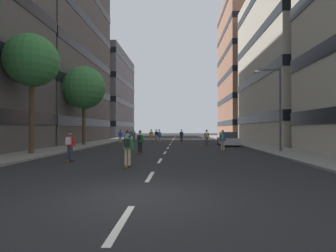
{
  "coord_description": "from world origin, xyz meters",
  "views": [
    {
      "loc": [
        1.19,
        -7.17,
        1.91
      ],
      "look_at": [
        0.0,
        18.21,
        2.15
      ],
      "focal_mm": 27.43,
      "sensor_mm": 36.0,
      "label": 1
    }
  ],
  "objects_px": {
    "skater_10": "(127,147)",
    "street_tree_near": "(84,88)",
    "parked_car_near": "(228,139)",
    "skater_12": "(70,144)",
    "skater_11": "(181,135)",
    "skater_0": "(207,137)",
    "skater_8": "(223,139)",
    "skater_7": "(159,135)",
    "skater_5": "(140,140)",
    "skater_9": "(156,134)",
    "skater_1": "(120,136)",
    "skater_2": "(151,135)",
    "skater_3": "(130,135)",
    "skater_4": "(134,134)",
    "skater_6": "(127,139)",
    "streetlamp_right": "(276,100)",
    "street_tree_far": "(32,61)"
  },
  "relations": [
    {
      "from": "skater_9",
      "to": "street_tree_near",
      "type": "bearing_deg",
      "value": -120.72
    },
    {
      "from": "skater_10",
      "to": "street_tree_near",
      "type": "bearing_deg",
      "value": 117.73
    },
    {
      "from": "parked_car_near",
      "to": "street_tree_near",
      "type": "xyz_separation_m",
      "value": [
        -15.93,
        -1.03,
        5.71
      ]
    },
    {
      "from": "skater_3",
      "to": "skater_7",
      "type": "relative_size",
      "value": 1.0
    },
    {
      "from": "skater_2",
      "to": "skater_8",
      "type": "relative_size",
      "value": 1.0
    },
    {
      "from": "skater_7",
      "to": "skater_11",
      "type": "distance_m",
      "value": 3.65
    },
    {
      "from": "skater_0",
      "to": "skater_6",
      "type": "height_order",
      "value": "same"
    },
    {
      "from": "streetlamp_right",
      "to": "skater_1",
      "type": "bearing_deg",
      "value": 141.73
    },
    {
      "from": "skater_0",
      "to": "skater_12",
      "type": "distance_m",
      "value": 16.76
    },
    {
      "from": "skater_10",
      "to": "skater_11",
      "type": "height_order",
      "value": "same"
    },
    {
      "from": "skater_3",
      "to": "skater_11",
      "type": "relative_size",
      "value": 1.0
    },
    {
      "from": "street_tree_near",
      "to": "skater_2",
      "type": "distance_m",
      "value": 13.37
    },
    {
      "from": "streetlamp_right",
      "to": "skater_9",
      "type": "bearing_deg",
      "value": 120.48
    },
    {
      "from": "streetlamp_right",
      "to": "skater_11",
      "type": "relative_size",
      "value": 3.65
    },
    {
      "from": "skater_2",
      "to": "skater_5",
      "type": "xyz_separation_m",
      "value": [
        1.26,
        -18.8,
        0.03
      ]
    },
    {
      "from": "skater_0",
      "to": "skater_6",
      "type": "xyz_separation_m",
      "value": [
        -7.47,
        -6.7,
        0.0
      ]
    },
    {
      "from": "skater_6",
      "to": "skater_9",
      "type": "distance_m",
      "value": 17.72
    },
    {
      "from": "streetlamp_right",
      "to": "skater_6",
      "type": "xyz_separation_m",
      "value": [
        -12.04,
        1.28,
        -3.12
      ]
    },
    {
      "from": "parked_car_near",
      "to": "skater_2",
      "type": "bearing_deg",
      "value": 135.59
    },
    {
      "from": "skater_0",
      "to": "skater_8",
      "type": "bearing_deg",
      "value": -84.03
    },
    {
      "from": "street_tree_far",
      "to": "streetlamp_right",
      "type": "height_order",
      "value": "street_tree_far"
    },
    {
      "from": "skater_7",
      "to": "skater_11",
      "type": "bearing_deg",
      "value": 35.88
    },
    {
      "from": "skater_8",
      "to": "skater_10",
      "type": "xyz_separation_m",
      "value": [
        -6.22,
        -9.45,
        0.0
      ]
    },
    {
      "from": "street_tree_far",
      "to": "skater_6",
      "type": "height_order",
      "value": "street_tree_far"
    },
    {
      "from": "street_tree_near",
      "to": "skater_11",
      "type": "distance_m",
      "value": 14.65
    },
    {
      "from": "skater_0",
      "to": "skater_7",
      "type": "distance_m",
      "value": 7.89
    },
    {
      "from": "parked_car_near",
      "to": "skater_7",
      "type": "relative_size",
      "value": 2.47
    },
    {
      "from": "skater_3",
      "to": "skater_12",
      "type": "distance_m",
      "value": 22.17
    },
    {
      "from": "skater_1",
      "to": "skater_2",
      "type": "bearing_deg",
      "value": 60.27
    },
    {
      "from": "parked_car_near",
      "to": "skater_12",
      "type": "bearing_deg",
      "value": -129.37
    },
    {
      "from": "skater_10",
      "to": "skater_12",
      "type": "relative_size",
      "value": 1.0
    },
    {
      "from": "skater_8",
      "to": "skater_6",
      "type": "bearing_deg",
      "value": -178.44
    },
    {
      "from": "skater_3",
      "to": "parked_car_near",
      "type": "bearing_deg",
      "value": -32.13
    },
    {
      "from": "skater_0",
      "to": "skater_4",
      "type": "xyz_separation_m",
      "value": [
        -9.95,
        9.95,
        0.0
      ]
    },
    {
      "from": "parked_car_near",
      "to": "street_tree_near",
      "type": "height_order",
      "value": "street_tree_near"
    },
    {
      "from": "skater_1",
      "to": "skater_11",
      "type": "height_order",
      "value": "same"
    },
    {
      "from": "parked_car_near",
      "to": "skater_10",
      "type": "distance_m",
      "value": 18.09
    },
    {
      "from": "skater_10",
      "to": "skater_0",
      "type": "bearing_deg",
      "value": 70.81
    },
    {
      "from": "skater_4",
      "to": "skater_12",
      "type": "bearing_deg",
      "value": -88.5
    },
    {
      "from": "skater_10",
      "to": "skater_12",
      "type": "height_order",
      "value": "same"
    },
    {
      "from": "skater_5",
      "to": "skater_9",
      "type": "xyz_separation_m",
      "value": [
        -0.6,
        20.02,
        0.0
      ]
    },
    {
      "from": "skater_1",
      "to": "skater_12",
      "type": "height_order",
      "value": "same"
    },
    {
      "from": "skater_0",
      "to": "skater_3",
      "type": "bearing_deg",
      "value": 141.1
    },
    {
      "from": "skater_1",
      "to": "skater_5",
      "type": "relative_size",
      "value": 1.0
    },
    {
      "from": "parked_car_near",
      "to": "skater_0",
      "type": "relative_size",
      "value": 2.47
    },
    {
      "from": "skater_0",
      "to": "skater_8",
      "type": "height_order",
      "value": "same"
    },
    {
      "from": "skater_10",
      "to": "skater_5",
      "type": "bearing_deg",
      "value": 93.84
    },
    {
      "from": "parked_car_near",
      "to": "skater_4",
      "type": "xyz_separation_m",
      "value": [
        -12.33,
        9.62,
        0.32
      ]
    },
    {
      "from": "skater_3",
      "to": "skater_4",
      "type": "relative_size",
      "value": 1.0
    },
    {
      "from": "skater_4",
      "to": "skater_6",
      "type": "bearing_deg",
      "value": -81.54
    }
  ]
}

